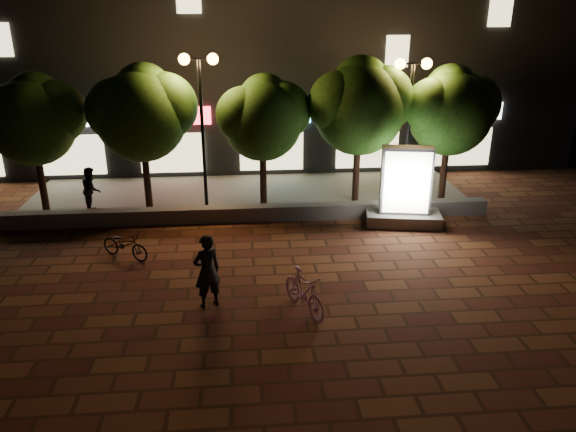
{
  "coord_description": "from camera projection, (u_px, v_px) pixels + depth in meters",
  "views": [
    {
      "loc": [
        -0.24,
        -12.86,
        6.61
      ],
      "look_at": [
        1.03,
        1.5,
        1.07
      ],
      "focal_mm": 33.94,
      "sensor_mm": 36.0,
      "label": 1
    }
  ],
  "objects": [
    {
      "name": "tree_far_left",
      "position": [
        33.0,
        117.0,
        17.67
      ],
      "size": [
        3.36,
        2.8,
        4.63
      ],
      "color": "black",
      "rests_on": "sidewalk"
    },
    {
      "name": "ad_kiosk",
      "position": [
        405.0,
        194.0,
        17.41
      ],
      "size": [
        2.54,
        1.59,
        2.57
      ],
      "color": "slate",
      "rests_on": "ground"
    },
    {
      "name": "tree_right",
      "position": [
        361.0,
        103.0,
        18.46
      ],
      "size": [
        3.72,
        3.1,
        5.07
      ],
      "color": "black",
      "rests_on": "sidewalk"
    },
    {
      "name": "sidewalk",
      "position": [
        249.0,
        195.0,
        20.37
      ],
      "size": [
        16.0,
        5.0,
        0.08
      ],
      "primitive_type": "cube",
      "color": "slate",
      "rests_on": "ground"
    },
    {
      "name": "street_lamp_right",
      "position": [
        411.0,
        94.0,
        18.24
      ],
      "size": [
        1.26,
        0.36,
        4.98
      ],
      "color": "black",
      "rests_on": "sidewalk"
    },
    {
      "name": "pedestrian",
      "position": [
        91.0,
        189.0,
        18.41
      ],
      "size": [
        0.72,
        0.85,
        1.55
      ],
      "primitive_type": "imported",
      "rotation": [
        0.0,
        0.0,
        1.77
      ],
      "color": "black",
      "rests_on": "sidewalk"
    },
    {
      "name": "scooter_parked",
      "position": [
        125.0,
        244.0,
        15.2
      ],
      "size": [
        1.64,
        1.29,
        0.83
      ],
      "primitive_type": "imported",
      "rotation": [
        0.0,
        0.0,
        1.02
      ],
      "color": "black",
      "rests_on": "ground"
    },
    {
      "name": "street_lamp_left",
      "position": [
        200.0,
        93.0,
        17.61
      ],
      "size": [
        1.26,
        0.36,
        5.18
      ],
      "color": "black",
      "rests_on": "sidewalk"
    },
    {
      "name": "tree_far_right",
      "position": [
        451.0,
        108.0,
        18.8
      ],
      "size": [
        3.48,
        2.9,
        4.76
      ],
      "color": "black",
      "rests_on": "sidewalk"
    },
    {
      "name": "tree_mid",
      "position": [
        264.0,
        115.0,
        18.32
      ],
      "size": [
        3.24,
        2.7,
        4.5
      ],
      "color": "black",
      "rests_on": "sidewalk"
    },
    {
      "name": "tree_left",
      "position": [
        142.0,
        110.0,
        17.91
      ],
      "size": [
        3.6,
        3.0,
        4.89
      ],
      "color": "black",
      "rests_on": "sidewalk"
    },
    {
      "name": "ground",
      "position": [
        254.0,
        275.0,
        14.34
      ],
      "size": [
        80.0,
        80.0,
        0.0
      ],
      "primitive_type": "plane",
      "color": "brown",
      "rests_on": "ground"
    },
    {
      "name": "building_block",
      "position": [
        243.0,
        46.0,
        24.63
      ],
      "size": [
        28.0,
        8.12,
        11.3
      ],
      "color": "black",
      "rests_on": "ground"
    },
    {
      "name": "retaining_wall",
      "position": [
        250.0,
        213.0,
        17.97
      ],
      "size": [
        16.0,
        0.45,
        0.5
      ],
      "primitive_type": "cube",
      "color": "slate",
      "rests_on": "ground"
    },
    {
      "name": "rider",
      "position": [
        207.0,
        271.0,
        12.58
      ],
      "size": [
        0.79,
        0.68,
        1.82
      ],
      "primitive_type": "imported",
      "rotation": [
        0.0,
        0.0,
        3.6
      ],
      "color": "black",
      "rests_on": "ground"
    },
    {
      "name": "scooter_pink",
      "position": [
        304.0,
        292.0,
        12.47
      ],
      "size": [
        1.14,
        1.75,
        1.03
      ],
      "primitive_type": "imported",
      "rotation": [
        0.0,
        0.0,
        0.42
      ],
      "color": "#BF7EA9",
      "rests_on": "ground"
    }
  ]
}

